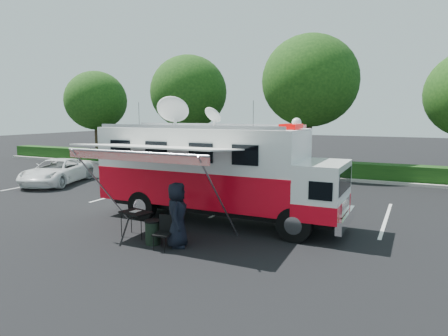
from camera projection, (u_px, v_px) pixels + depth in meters
The scene contains 10 objects.
ground_plane at pixel (218, 221), 14.57m from camera, with size 120.00×120.00×0.00m, color black.
back_border at pixel (327, 96), 24.88m from camera, with size 60.00×6.14×8.87m.
stall_lines at pixel (239, 203), 17.45m from camera, with size 24.12×5.50×0.01m.
command_truck at pixel (216, 171), 14.35m from camera, with size 9.05×2.49×4.35m.
awning at pixel (154, 150), 12.27m from camera, with size 4.94×2.56×2.98m.
white_suv at pixel (57, 184), 22.31m from camera, with size 2.29×4.97×1.38m, color white.
person at pixel (177, 247), 11.79m from camera, with size 0.94×0.61×1.93m, color black.
folding_table at pixel (136, 213), 12.68m from camera, with size 1.08×0.87×0.81m.
folding_chair at pixel (165, 229), 11.53m from camera, with size 0.55×0.57×0.99m.
trash_bin at pixel (153, 232), 11.97m from camera, with size 0.49×0.49×0.73m.
Camera 1 is at (6.41, -12.64, 3.91)m, focal length 32.00 mm.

